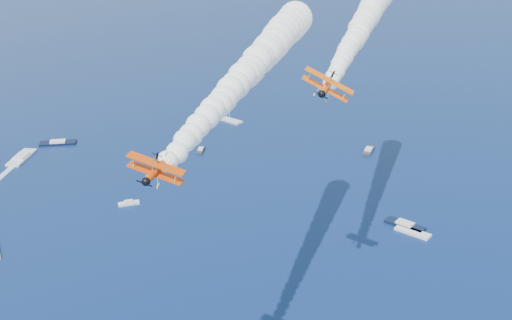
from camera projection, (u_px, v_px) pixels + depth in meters
biplane_lead at (326, 87)px, 108.69m from camera, size 12.18×12.94×9.08m
biplane_trail at (156, 170)px, 76.67m from camera, size 9.57×10.25×6.32m
smoke_trail_lead at (360, 29)px, 137.60m from camera, size 72.12×67.52×12.28m
smoke_trail_trail at (247, 73)px, 105.58m from camera, size 72.12×67.50×12.28m
spectator_boats at (10, 214)px, 184.14m from camera, size 226.79×173.72×0.70m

